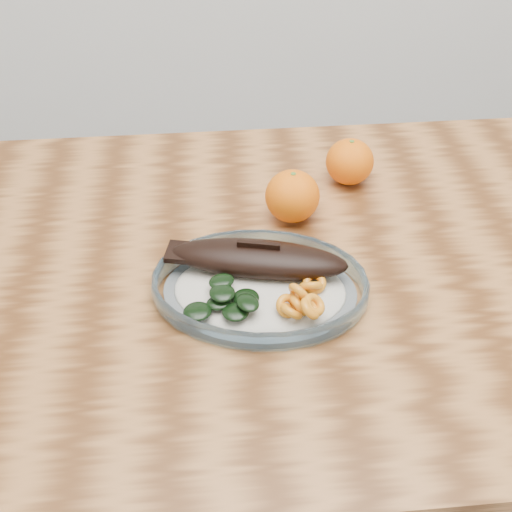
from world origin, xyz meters
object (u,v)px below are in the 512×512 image
(dining_table, at_px, (309,307))
(plated_meal, at_px, (260,284))
(orange_right, at_px, (350,162))
(orange_left, at_px, (292,196))

(dining_table, distance_m, plated_meal, 0.16)
(dining_table, distance_m, orange_right, 0.26)
(plated_meal, xyz_separation_m, orange_left, (0.07, 0.17, 0.02))
(plated_meal, height_order, orange_left, orange_left)
(dining_table, xyz_separation_m, plated_meal, (-0.08, -0.07, 0.12))
(orange_right, bearing_deg, dining_table, -115.05)
(plated_meal, xyz_separation_m, orange_right, (0.18, 0.27, 0.02))
(plated_meal, bearing_deg, orange_right, 65.35)
(plated_meal, relative_size, orange_left, 7.13)
(dining_table, relative_size, plated_meal, 1.95)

